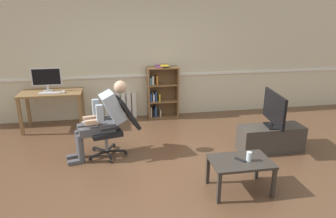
{
  "coord_description": "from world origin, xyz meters",
  "views": [
    {
      "loc": [
        -0.67,
        -3.76,
        2.22
      ],
      "look_at": [
        0.15,
        0.85,
        0.7
      ],
      "focal_mm": 31.8,
      "sensor_mm": 36.0,
      "label": 1
    }
  ],
  "objects": [
    {
      "name": "computer_desk",
      "position": [
        -1.93,
        2.15,
        0.64
      ],
      "size": [
        1.17,
        0.63,
        0.76
      ],
      "color": "olive",
      "rests_on": "ground_plane"
    },
    {
      "name": "radiator",
      "position": [
        -0.6,
        2.54,
        0.28
      ],
      "size": [
        0.69,
        0.08,
        0.56
      ],
      "color": "white",
      "rests_on": "ground_plane"
    },
    {
      "name": "person_seated",
      "position": [
        -0.9,
        0.74,
        0.65
      ],
      "size": [
        1.01,
        0.53,
        1.22
      ],
      "rotation": [
        0.0,
        0.0,
        -1.34
      ],
      "color": "#4C4C51",
      "rests_on": "ground_plane"
    },
    {
      "name": "tv_stand",
      "position": [
        1.82,
        0.44,
        0.22
      ],
      "size": [
        1.06,
        0.39,
        0.44
      ],
      "color": "#3D3833",
      "rests_on": "ground_plane"
    },
    {
      "name": "ground_plane",
      "position": [
        0.0,
        0.0,
        0.0
      ],
      "size": [
        18.0,
        18.0,
        0.0
      ],
      "primitive_type": "plane",
      "color": "brown"
    },
    {
      "name": "computer_mouse",
      "position": [
        -1.68,
        2.03,
        0.77
      ],
      "size": [
        0.06,
        0.1,
        0.03
      ],
      "primitive_type": "cube",
      "color": "white",
      "rests_on": "computer_desk"
    },
    {
      "name": "tv_screen",
      "position": [
        1.82,
        0.44,
        0.73
      ],
      "size": [
        0.24,
        0.83,
        0.57
      ],
      "rotation": [
        0.0,
        0.0,
        1.44
      ],
      "color": "black",
      "rests_on": "tv_stand"
    },
    {
      "name": "drinking_glass",
      "position": [
        0.93,
        -0.61,
        0.49
      ],
      "size": [
        0.07,
        0.07,
        0.12
      ],
      "primitive_type": "cylinder",
      "color": "silver",
      "rests_on": "coffee_table"
    },
    {
      "name": "bookshelf",
      "position": [
        0.28,
        2.45,
        0.56
      ],
      "size": [
        0.67,
        0.29,
        1.17
      ],
      "color": "brown",
      "rests_on": "ground_plane"
    },
    {
      "name": "coffee_table",
      "position": [
        0.84,
        -0.58,
        0.37
      ],
      "size": [
        0.77,
        0.51,
        0.43
      ],
      "color": "#332D28",
      "rests_on": "ground_plane"
    },
    {
      "name": "imac_monitor",
      "position": [
        -2.0,
        2.23,
        1.02
      ],
      "size": [
        0.56,
        0.14,
        0.45
      ],
      "color": "silver",
      "rests_on": "computer_desk"
    },
    {
      "name": "office_chair",
      "position": [
        -0.72,
        0.79,
        0.52
      ],
      "size": [
        0.86,
        0.66,
        0.95
      ],
      "rotation": [
        0.0,
        0.0,
        -1.34
      ],
      "color": "black",
      "rests_on": "ground_plane"
    },
    {
      "name": "back_wall",
      "position": [
        0.0,
        2.65,
        1.35
      ],
      "size": [
        12.0,
        0.13,
        2.7
      ],
      "color": "beige",
      "rests_on": "ground_plane"
    },
    {
      "name": "keyboard",
      "position": [
        -1.93,
        2.01,
        0.77
      ],
      "size": [
        0.39,
        0.12,
        0.02
      ],
      "primitive_type": "cube",
      "color": "silver",
      "rests_on": "computer_desk"
    },
    {
      "name": "spare_remote",
      "position": [
        0.83,
        -0.58,
        0.44
      ],
      "size": [
        0.12,
        0.14,
        0.02
      ],
      "primitive_type": "cube",
      "rotation": [
        0.0,
        0.0,
        0.62
      ],
      "color": "black",
      "rests_on": "coffee_table"
    }
  ]
}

